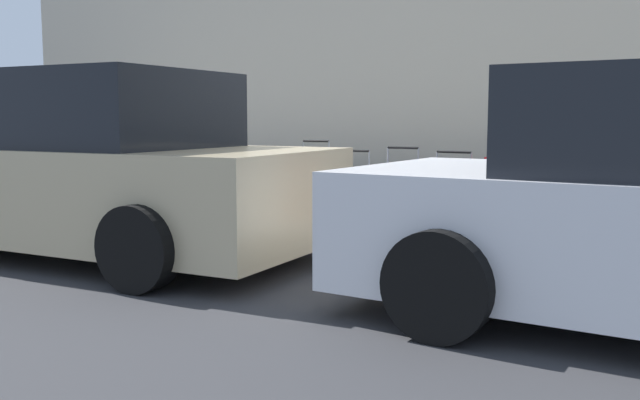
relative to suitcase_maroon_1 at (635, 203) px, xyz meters
The scene contains 14 objects.
ground_plane 3.29m from the suitcase_maroon_1, 10.59° to the left, with size 40.00×40.00×0.00m, color #333335.
sidewalk_curb 3.75m from the suitcase_maroon_1, 30.79° to the right, with size 18.00×5.00×0.14m, color #ADA89E.
suitcase_maroon_1 is the anchor object (origin of this frame).
suitcase_teal_2 0.58m from the suitcase_maroon_1, ahead, with size 0.42×0.27×0.93m.
suitcase_red_3 1.11m from the suitcase_maroon_1, ahead, with size 0.40×0.25×1.01m.
suitcase_black_4 1.65m from the suitcase_maroon_1, ahead, with size 0.42×0.24×0.80m.
suitcase_navy_5 2.18m from the suitcase_maroon_1, ahead, with size 0.40×0.21×0.83m.
suitcase_silver_6 2.71m from the suitcase_maroon_1, ahead, with size 0.42×0.22×0.79m.
suitcase_olive_7 3.23m from the suitcase_maroon_1, ahead, with size 0.38×0.25×0.88m.
suitcase_maroon_8 3.79m from the suitcase_maroon_1, ahead, with size 0.49×0.22×0.81m.
suitcase_teal_9 4.36m from the suitcase_maroon_1, ahead, with size 0.42×0.20×0.86m.
fire_hydrant 5.26m from the suitcase_maroon_1, ahead, with size 0.39×0.21×0.72m.
bollard_post 5.99m from the suitcase_maroon_1, ahead, with size 0.17×0.17×0.82m, color brown.
parked_car_beige_1 4.84m from the suitcase_maroon_1, 24.60° to the left, with size 4.50×2.24×1.66m.
Camera 1 is at (-3.80, 5.99, 1.25)m, focal length 39.60 mm.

